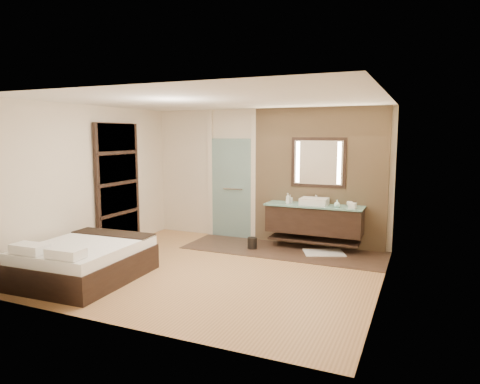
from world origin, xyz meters
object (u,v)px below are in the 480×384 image
at_px(vanity, 314,219).
at_px(mirror_unit, 318,163).
at_px(waste_bin, 252,243).
at_px(bed, 85,261).

bearing_deg(vanity, mirror_unit, 90.00).
xyz_separation_m(mirror_unit, waste_bin, (-1.08, -0.70, -1.54)).
distance_m(vanity, waste_bin, 1.26).
relative_size(vanity, mirror_unit, 1.75).
height_order(bed, waste_bin, bed).
bearing_deg(mirror_unit, waste_bin, -147.17).
relative_size(bed, waste_bin, 8.28).
xyz_separation_m(vanity, bed, (-2.75, -3.08, -0.29)).
xyz_separation_m(bed, waste_bin, (1.67, 2.62, -0.18)).
bearing_deg(bed, mirror_unit, 47.85).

